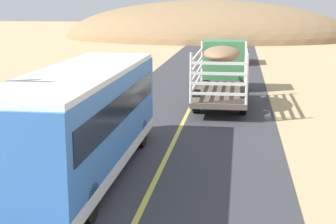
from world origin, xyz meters
TOP-DOWN VIEW (x-y plane):
  - livestock_truck at (1.50, 22.10)m, footprint 2.53×9.70m
  - bus at (-2.20, 8.34)m, footprint 2.54×10.00m
  - car_far at (1.80, 37.57)m, footprint 1.90×4.62m
  - distant_hill at (-2.30, 66.76)m, footprint 40.51×26.19m

SIDE VIEW (x-z plane):
  - distant_hill at x=-2.30m, z-range -5.27..5.27m
  - car_far at x=1.80m, z-range 0.12..2.05m
  - bus at x=-2.20m, z-range 0.14..3.35m
  - livestock_truck at x=1.50m, z-range 0.28..3.30m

